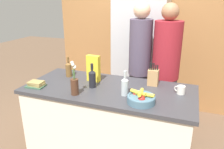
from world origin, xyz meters
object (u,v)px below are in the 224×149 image
Objects in this scene: book_stack at (36,84)px; bottle_wine at (69,69)px; fruit_bowl at (141,98)px; person_in_blue at (166,66)px; person_at_sink at (140,62)px; bottle_vinegar at (125,86)px; flower_vase at (75,84)px; bottle_oil at (92,78)px; knife_block at (153,77)px; coffee_mug at (181,90)px; cereal_box at (93,69)px; refrigerator at (140,58)px.

book_stack is 0.82× the size of bottle_wine.
fruit_bowl is 0.92m from person_in_blue.
book_stack is at bearing -130.63° from person_at_sink.
bottle_vinegar is at bearing -89.35° from person_in_blue.
bottle_vinegar is 0.14× the size of person_in_blue.
person_in_blue is at bearing 50.63° from flower_vase.
person_in_blue is at bearing 45.88° from bottle_oil.
knife_block is at bearing -55.16° from person_at_sink.
bottle_wine is 0.14× the size of person_in_blue.
flower_vase is (-0.70, -0.53, 0.02)m from knife_block.
knife_block is at bearing 155.90° from coffee_mug.
fruit_bowl reaches higher than book_stack.
person_in_blue is (0.77, 0.54, -0.05)m from cereal_box.
flower_vase is (-0.68, -0.05, 0.07)m from fruit_bowl.
bottle_oil is 1.01m from person_in_blue.
refrigerator is at bearing 59.79° from bottle_wine.
book_stack is at bearing -111.83° from bottle_wine.
refrigerator is 1.29m from bottle_wine.
fruit_bowl is at bearing -17.83° from bottle_oil.
book_stack is at bearing -166.74° from coffee_mug.
knife_block is 0.44m from person_in_blue.
person_in_blue is (0.34, -0.02, -0.02)m from person_at_sink.
flower_vase is at bearing -92.58° from cereal_box.
bottle_wine is 1.23m from person_in_blue.
bottle_wine is at bearing -134.38° from person_in_blue.
coffee_mug is 0.44× the size of bottle_vinegar.
cereal_box is at bearing 87.42° from flower_vase.
flower_vase is 1.39× the size of bottle_wine.
bottle_oil is at bearing -26.85° from bottle_wine.
bottle_oil is (-0.93, -0.15, 0.06)m from coffee_mug.
fruit_bowl is 0.15× the size of person_at_sink.
cereal_box reaches higher than bottle_oil.
knife_block is at bearing 25.48° from bottle_oil.
refrigerator reaches higher than cereal_box.
person_at_sink is at bearing 120.33° from knife_block.
person_in_blue is (1.13, 0.51, 0.00)m from bottle_wine.
coffee_mug is at bearing -59.03° from refrigerator.
book_stack is 1.59m from person_in_blue.
book_stack is at bearing -157.62° from knife_block.
cereal_box is at bearing -123.38° from person_in_blue.
flower_vase reaches higher than book_stack.
fruit_bowl is 1.19m from book_stack.
knife_block is 0.88m from flower_vase.
person_at_sink is (0.44, 0.98, 0.01)m from flower_vase.
knife_block reaches higher than coffee_mug.
coffee_mug is at bearing -24.10° from knife_block.
cereal_box is at bearing -122.56° from person_at_sink.
fruit_bowl is at bearing -29.73° from bottle_vinegar.
refrigerator is 7.17× the size of bottle_vinegar.
bottle_vinegar is (-0.19, 0.11, 0.06)m from fruit_bowl.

